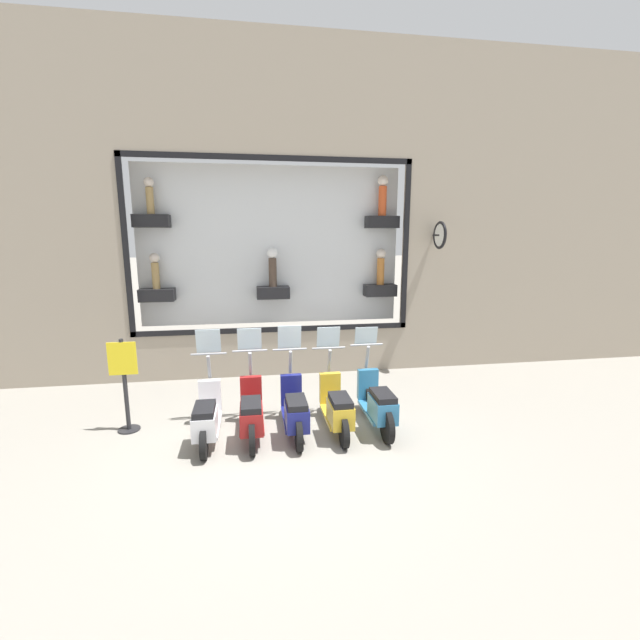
% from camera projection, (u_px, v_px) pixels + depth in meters
% --- Properties ---
extents(ground_plane, '(120.00, 120.00, 0.00)m').
position_uv_depth(ground_plane, '(288.00, 443.00, 6.82)').
color(ground_plane, gray).
extents(building_facade, '(1.24, 36.00, 7.46)m').
position_uv_depth(building_facade, '(272.00, 210.00, 9.57)').
color(building_facade, gray).
rests_on(building_facade, ground_plane).
extents(scooter_teal_0, '(1.81, 0.60, 1.61)m').
position_uv_depth(scooter_teal_0, '(378.00, 404.00, 7.25)').
color(scooter_teal_0, black).
rests_on(scooter_teal_0, ground_plane).
extents(scooter_yellow_1, '(1.80, 0.61, 1.63)m').
position_uv_depth(scooter_yellow_1, '(337.00, 407.00, 7.14)').
color(scooter_yellow_1, black).
rests_on(scooter_yellow_1, ground_plane).
extents(scooter_navy_2, '(1.80, 0.61, 1.68)m').
position_uv_depth(scooter_navy_2, '(295.00, 410.00, 7.03)').
color(scooter_navy_2, black).
rests_on(scooter_navy_2, ground_plane).
extents(scooter_red_3, '(1.80, 0.60, 1.66)m').
position_uv_depth(scooter_red_3, '(252.00, 412.00, 6.92)').
color(scooter_red_3, black).
rests_on(scooter_red_3, ground_plane).
extents(scooter_white_4, '(1.79, 0.60, 1.67)m').
position_uv_depth(scooter_white_4, '(207.00, 416.00, 6.81)').
color(scooter_white_4, black).
rests_on(scooter_white_4, ground_plane).
extents(shop_sign_post, '(0.36, 0.45, 1.59)m').
position_uv_depth(shop_sign_post, '(125.00, 382.00, 7.09)').
color(shop_sign_post, '#232326').
rests_on(shop_sign_post, ground_plane).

